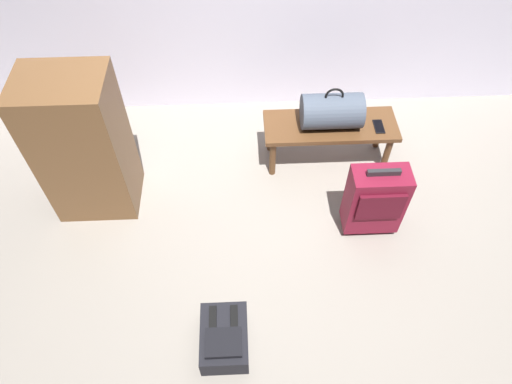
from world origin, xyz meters
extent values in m
plane|color=gray|center=(0.00, 0.00, 0.00)|extent=(6.60, 6.60, 0.00)
cube|color=brown|center=(0.35, 0.84, 0.36)|extent=(1.00, 0.36, 0.04)
cylinder|color=brown|center=(-0.09, 0.71, 0.17)|extent=(0.05, 0.05, 0.35)
cylinder|color=brown|center=(0.79, 0.71, 0.17)|extent=(0.05, 0.05, 0.35)
cylinder|color=brown|center=(-0.09, 0.97, 0.17)|extent=(0.05, 0.05, 0.35)
cylinder|color=brown|center=(0.79, 0.97, 0.17)|extent=(0.05, 0.05, 0.35)
cylinder|color=#475160|center=(0.34, 0.84, 0.51)|extent=(0.44, 0.26, 0.26)
torus|color=black|center=(0.34, 0.84, 0.65)|extent=(0.14, 0.02, 0.14)
cube|color=black|center=(0.70, 0.80, 0.39)|extent=(0.07, 0.14, 0.01)
cube|color=black|center=(0.70, 0.80, 0.39)|extent=(0.06, 0.13, 0.00)
cube|color=maroon|center=(0.56, 0.18, 0.31)|extent=(0.38, 0.20, 0.52)
cube|color=#500E1C|center=(0.56, 0.06, 0.38)|extent=(0.30, 0.02, 0.24)
cube|color=#262628|center=(0.56, 0.18, 0.59)|extent=(0.21, 0.03, 0.04)
cylinder|color=black|center=(0.43, 0.25, 0.03)|extent=(0.02, 0.05, 0.05)
cylinder|color=black|center=(0.69, 0.25, 0.03)|extent=(0.02, 0.05, 0.05)
cube|color=black|center=(-0.47, -0.65, 0.09)|extent=(0.28, 0.38, 0.17)
cube|color=black|center=(-0.47, -0.71, 0.19)|extent=(0.21, 0.17, 0.04)
cube|color=black|center=(-0.53, -0.58, 0.18)|extent=(0.04, 0.19, 0.02)
cube|color=black|center=(-0.40, -0.58, 0.18)|extent=(0.04, 0.19, 0.02)
cube|color=brown|center=(-1.38, 0.53, 0.55)|extent=(0.56, 0.44, 1.10)
camera|label=1|loc=(-0.32, -1.68, 2.80)|focal=32.69mm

